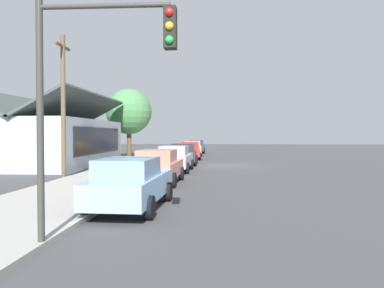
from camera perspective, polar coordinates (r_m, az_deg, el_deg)
name	(u,v)px	position (r m, az deg, el deg)	size (l,w,h in m)	color
ground_plane	(219,165)	(28.68, 3.92, -3.15)	(120.00, 120.00, 0.00)	#424244
sidewalk_curb	(143,164)	(29.20, -7.15, -2.92)	(60.00, 4.20, 0.16)	#A3A099
car_skyblue	(131,183)	(12.09, -8.87, -5.64)	(4.80, 2.10, 1.59)	#8CB7E0
car_coral	(158,166)	(18.16, -4.92, -3.25)	(4.53, 2.08, 1.59)	#EA8C75
car_silver	(175,158)	(23.97, -2.50, -2.10)	(4.63, 2.07, 1.59)	silver
car_charcoal	(184,154)	(29.30, -1.24, -1.45)	(4.55, 2.17, 1.59)	#2D3035
car_cherry	(190,150)	(35.59, -0.30, -0.93)	(4.62, 2.18, 1.59)	red
car_mustard	(193,148)	(41.15, 0.08, -0.61)	(4.72, 2.21, 1.59)	gold
car_navy	(196,146)	(46.94, 0.66, -0.35)	(4.66, 2.11, 1.59)	navy
storefront_building	(56,141)	(30.37, -19.30, 0.46)	(13.47, 6.85, 5.21)	#ADBCC6
shade_tree	(129,112)	(38.17, -9.18, 4.68)	(4.37, 4.37, 6.66)	brown
traffic_light_main	(92,74)	(8.00, -14.38, 9.93)	(0.37, 2.79, 5.20)	#383833
utility_pole_wooden	(63,103)	(21.71, -18.29, 5.68)	(1.80, 0.24, 7.50)	brown
fire_hydrant_red	(133,171)	(19.36, -8.55, -3.91)	(0.22, 0.22, 0.71)	red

